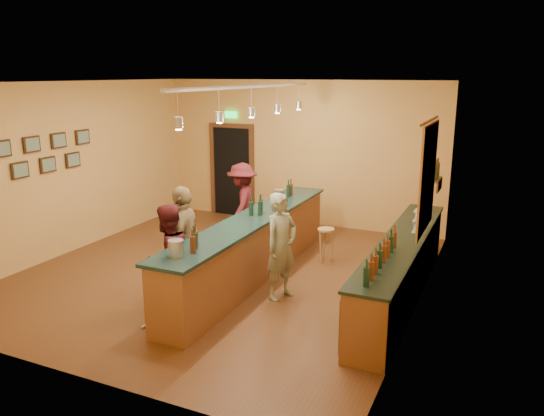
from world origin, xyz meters
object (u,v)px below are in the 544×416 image
at_px(back_counter, 401,268).
at_px(bar_stool, 326,236).
at_px(customer_b, 185,244).
at_px(tasting_bar, 253,243).
at_px(customer_c, 242,204).
at_px(customer_a, 168,258).
at_px(bartender, 281,246).

xyz_separation_m(back_counter, bar_stool, (-1.56, 1.07, -0.01)).
relative_size(back_counter, customer_b, 2.60).
bearing_deg(bar_stool, back_counter, -34.57).
height_order(tasting_bar, customer_c, customer_c).
xyz_separation_m(customer_a, bar_stool, (1.40, 2.85, -0.31)).
bearing_deg(bar_stool, customer_a, -116.17).
relative_size(customer_a, customer_c, 0.96).
distance_m(bartender, bar_stool, 1.81).
bearing_deg(customer_a, customer_c, -159.41).
xyz_separation_m(customer_b, bar_stool, (1.40, 2.42, -0.40)).
height_order(tasting_bar, customer_a, customer_a).
distance_m(customer_c, bar_stool, 1.93).
distance_m(bartender, customer_a, 1.68).
bearing_deg(bartender, tasting_bar, 75.97).
relative_size(tasting_bar, bar_stool, 8.16).
bearing_deg(customer_a, bartender, 142.02).
bearing_deg(tasting_bar, customer_a, -108.94).
xyz_separation_m(bartender, bar_stool, (0.11, 1.78, -0.34)).
bearing_deg(customer_a, tasting_bar, 173.36).
height_order(bartender, customer_b, customer_b).
bearing_deg(tasting_bar, customer_c, 122.52).
height_order(tasting_bar, customer_b, customer_b).
relative_size(customer_b, bar_stool, 2.81).
relative_size(bartender, customer_b, 0.93).
bearing_deg(tasting_bar, customer_b, -115.23).
bearing_deg(bar_stool, customer_b, -120.10).
xyz_separation_m(tasting_bar, bar_stool, (0.85, 1.26, -0.13)).
height_order(bartender, customer_c, customer_c).
distance_m(customer_a, customer_c, 3.22).
height_order(bartender, customer_a, bartender).
relative_size(customer_c, bar_stool, 2.62).
height_order(customer_a, customer_b, customer_b).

